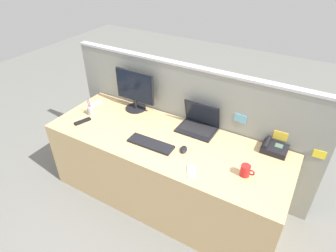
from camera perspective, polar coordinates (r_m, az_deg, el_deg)
ground_plane at (r=3.14m, az=-0.47°, el=-13.79°), size 10.00×10.00×0.00m
desk at (r=2.87m, az=-0.51°, el=-8.74°), size 2.29×0.82×0.76m
cubicle_divider at (r=3.00m, az=3.84°, el=0.34°), size 2.67×0.08×1.32m
desktop_monitor at (r=3.00m, az=-6.63°, el=7.31°), size 0.45×0.22×0.43m
laptop at (r=2.75m, az=6.20°, el=0.64°), size 0.36×0.26×0.26m
desk_phone at (r=2.64m, az=20.39°, el=-4.19°), size 0.21×0.17×0.09m
keyboard_main at (r=2.56m, az=-3.47°, el=-3.56°), size 0.43×0.14×0.02m
computer_mouse_right_hand at (r=2.49m, az=3.14°, el=-4.69°), size 0.09×0.11×0.03m
pen_cup at (r=3.08m, az=-15.27°, el=3.03°), size 0.07×0.07×0.18m
cell_phone_white_slab at (r=3.28m, az=-14.18°, el=4.42°), size 0.11×0.14×0.01m
cell_phone_silver_slab at (r=2.30m, az=4.66°, el=-9.02°), size 0.13×0.16×0.01m
tv_remote at (r=2.98m, az=-16.70°, el=0.91°), size 0.10×0.17×0.02m
coffee_mug at (r=2.32m, az=15.23°, el=-8.59°), size 0.11×0.08×0.10m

